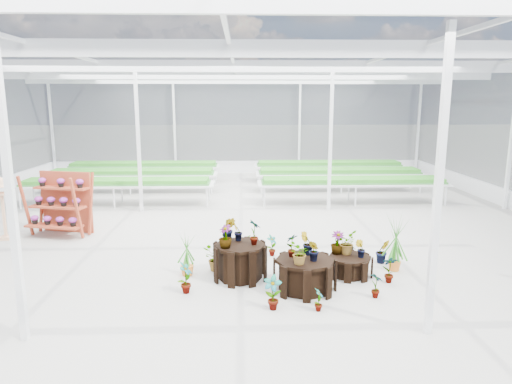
{
  "coord_description": "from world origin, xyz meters",
  "views": [
    {
      "loc": [
        0.21,
        -10.28,
        3.44
      ],
      "look_at": [
        0.55,
        0.51,
        1.3
      ],
      "focal_mm": 32.0,
      "sensor_mm": 36.0,
      "label": 1
    }
  ],
  "objects_px": {
    "bird_table": "(3,208)",
    "plinth_tall": "(240,261)",
    "plinth_low": "(349,266)",
    "shelf_rack": "(59,205)",
    "plinth_mid": "(305,275)"
  },
  "relations": [
    {
      "from": "bird_table",
      "to": "plinth_tall",
      "type": "bearing_deg",
      "value": -22.62
    },
    {
      "from": "plinth_low",
      "to": "bird_table",
      "type": "bearing_deg",
      "value": 161.61
    },
    {
      "from": "shelf_rack",
      "to": "bird_table",
      "type": "bearing_deg",
      "value": -152.53
    },
    {
      "from": "plinth_mid",
      "to": "shelf_rack",
      "type": "height_order",
      "value": "shelf_rack"
    },
    {
      "from": "plinth_tall",
      "to": "shelf_rack",
      "type": "distance_m",
      "value": 5.67
    },
    {
      "from": "plinth_low",
      "to": "bird_table",
      "type": "distance_m",
      "value": 8.63
    },
    {
      "from": "plinth_mid",
      "to": "plinth_low",
      "type": "relative_size",
      "value": 1.28
    },
    {
      "from": "shelf_rack",
      "to": "plinth_tall",
      "type": "bearing_deg",
      "value": -19.95
    },
    {
      "from": "plinth_tall",
      "to": "shelf_rack",
      "type": "relative_size",
      "value": 0.63
    },
    {
      "from": "plinth_tall",
      "to": "plinth_low",
      "type": "relative_size",
      "value": 1.17
    },
    {
      "from": "plinth_tall",
      "to": "bird_table",
      "type": "xyz_separation_m",
      "value": [
        -5.97,
        2.82,
        0.46
      ]
    },
    {
      "from": "plinth_tall",
      "to": "plinth_low",
      "type": "distance_m",
      "value": 2.21
    },
    {
      "from": "bird_table",
      "to": "shelf_rack",
      "type": "bearing_deg",
      "value": 16.46
    },
    {
      "from": "shelf_rack",
      "to": "bird_table",
      "type": "height_order",
      "value": "shelf_rack"
    },
    {
      "from": "plinth_tall",
      "to": "bird_table",
      "type": "bearing_deg",
      "value": 154.75
    }
  ]
}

